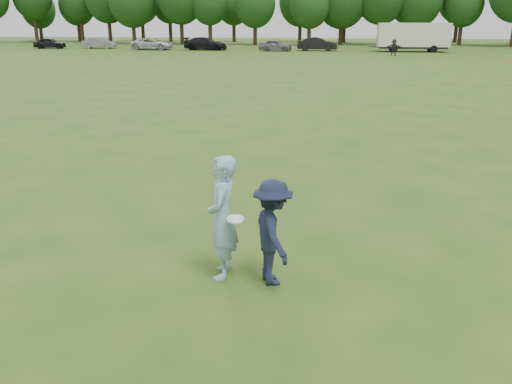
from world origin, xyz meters
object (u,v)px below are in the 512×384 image
defender (273,232)px  player_far_d (394,48)px  car_d (205,44)px  cargo_trailer (413,36)px  car_f (317,44)px  field_cone (509,61)px  car_c (152,44)px  car_e (276,45)px  car_b (99,43)px  car_a (50,43)px  thrower (222,218)px

defender → player_far_d: player_far_d is taller
car_d → cargo_trailer: size_ratio=0.58×
car_f → field_cone: car_f is taller
car_c → car_e: 15.26m
car_f → car_b: bearing=90.4°
car_c → cargo_trailer: cargo_trailer is taller
car_b → car_d: car_d is taller
car_a → defender: bearing=-157.8°
player_far_d → field_cone: player_far_d is taller
car_c → car_d: bearing=-87.4°
player_far_d → car_a: size_ratio=0.43×
player_far_d → car_d: (-21.58, 7.16, -0.08)m
car_e → field_cone: car_e is taller
field_cone → car_e: bearing=147.7°
car_b → player_far_d: bearing=-108.8°
defender → player_far_d: 52.34m
player_far_d → field_cone: bearing=-42.3°
car_b → field_cone: bearing=-115.3°
car_e → car_b: bearing=90.2°
car_b → field_cone: (44.98, -16.51, -0.53)m
car_e → car_f: size_ratio=0.82×
car_a → car_d: bearing=-99.8°
car_a → car_c: (13.75, -0.85, 0.04)m
player_far_d → car_d: bearing=159.6°
car_d → car_f: (13.51, 0.41, 0.02)m
car_d → car_e: (8.63, -0.93, -0.10)m
thrower → car_a: bearing=-153.2°
car_f → thrower: bearing=-177.2°
car_e → cargo_trailer: cargo_trailer is taller
car_e → car_a: bearing=93.3°
car_c → field_cone: 40.20m
thrower → cargo_trailer: cargo_trailer is taller
field_cone → cargo_trailer: (-6.35, 14.87, 1.63)m
thrower → defender: (0.79, -0.12, -0.15)m
car_b → car_c: car_c is taller
car_a → car_c: car_c is taller
car_b → car_a: bearing=93.3°
car_b → car_f: size_ratio=0.87×
defender → car_a: (-34.70, 59.63, -0.16)m
car_d → cargo_trailer: cargo_trailer is taller
defender → car_f: bearing=-21.5°
car_b → car_d: (14.19, -1.55, 0.08)m
defender → car_e: bearing=-16.7°
player_far_d → field_cone: 12.08m
defender → car_f: defender is taller
car_a → field_cone: (51.14, -15.59, -0.52)m
car_b → car_f: (27.70, -1.15, 0.10)m
car_d → car_e: bearing=-94.6°
thrower → car_b: size_ratio=0.47×
car_c → car_d: (6.61, 0.22, 0.05)m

